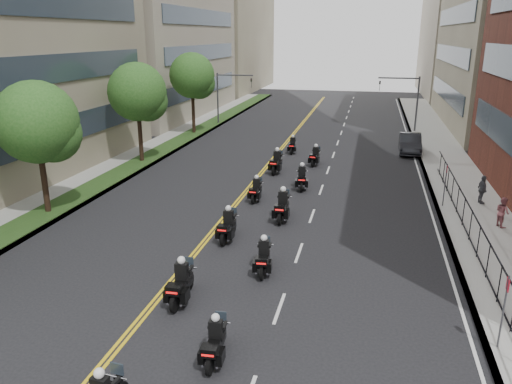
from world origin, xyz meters
TOP-DOWN VIEW (x-y plane):
  - ground at (0.00, 0.00)m, footprint 160.00×160.00m
  - sidewalk_right at (12.00, 25.00)m, footprint 4.00×90.00m
  - sidewalk_left at (-12.00, 25.00)m, footprint 4.00×90.00m
  - grass_strip at (-11.20, 25.00)m, footprint 2.00×90.00m
  - building_right_far at (21.50, 78.00)m, footprint 15.00×28.00m
  - building_left_far at (-22.00, 78.00)m, footprint 16.00×28.00m
  - iron_fence at (11.00, 12.00)m, footprint 0.05×28.00m
  - street_trees at (-11.05, 18.61)m, footprint 4.40×38.40m
  - traffic_signal_right at (9.54, 42.00)m, footprint 4.09×0.20m
  - traffic_signal_left at (-9.54, 42.00)m, footprint 4.09×0.20m
  - motorcycle_1 at (1.83, 1.55)m, footprint 0.52×2.11m
  - motorcycle_2 at (-0.48, 4.68)m, footprint 0.57×2.41m
  - motorcycle_3 at (2.01, 7.74)m, footprint 0.63×2.22m
  - motorcycle_4 at (-0.41, 10.74)m, footprint 0.54×2.35m
  - motorcycle_5 at (1.70, 14.04)m, footprint 0.58×2.51m
  - motorcycle_6 at (-0.43, 16.95)m, footprint 0.49×2.13m
  - motorcycle_7 at (1.93, 19.92)m, footprint 0.70×2.35m
  - motorcycle_8 at (-0.40, 23.45)m, footprint 0.62×2.51m
  - motorcycle_9 at (2.08, 26.29)m, footprint 0.65×2.21m
  - motorcycle_10 at (-0.26, 29.97)m, footprint 0.49×2.08m
  - parked_sedan at (9.40, 32.24)m, footprint 1.80×4.96m
  - pedestrian_b at (12.90, 15.24)m, footprint 0.84×0.93m
  - pedestrian_c at (12.61, 18.92)m, footprint 0.63×1.06m

SIDE VIEW (x-z plane):
  - ground at x=0.00m, z-range 0.00..0.00m
  - sidewalk_right at x=12.00m, z-range 0.00..0.15m
  - sidewalk_left at x=-12.00m, z-range 0.00..0.15m
  - grass_strip at x=-11.20m, z-range 0.15..0.19m
  - motorcycle_10 at x=-0.26m, z-range -0.16..1.38m
  - motorcycle_1 at x=1.83m, z-range -0.16..1.39m
  - motorcycle_6 at x=-0.43m, z-range -0.16..1.41m
  - motorcycle_9 at x=2.08m, z-range -0.17..1.46m
  - motorcycle_3 at x=2.01m, z-range -0.17..1.47m
  - motorcycle_4 at x=-0.41m, z-range -0.18..1.55m
  - motorcycle_7 at x=1.93m, z-range -0.18..1.56m
  - motorcycle_2 at x=-0.48m, z-range -0.19..1.59m
  - motorcycle_8 at x=-0.40m, z-range -0.19..1.66m
  - motorcycle_5 at x=1.70m, z-range -0.19..1.66m
  - parked_sedan at x=9.40m, z-range 0.00..1.62m
  - iron_fence at x=11.00m, z-range 0.15..1.65m
  - pedestrian_b at x=12.90m, z-range 0.15..1.71m
  - pedestrian_c at x=12.61m, z-range 0.15..1.84m
  - traffic_signal_right at x=9.54m, z-range 0.90..6.50m
  - traffic_signal_left at x=-9.54m, z-range 0.90..6.50m
  - street_trees at x=-11.05m, z-range 1.14..9.12m
  - building_right_far at x=21.50m, z-range 0.00..26.00m
  - building_left_far at x=-22.00m, z-range 0.00..26.00m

